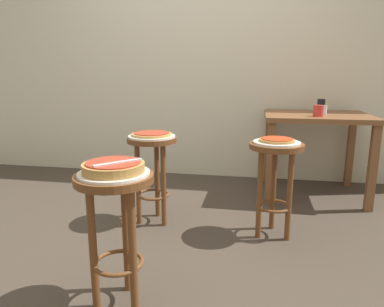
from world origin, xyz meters
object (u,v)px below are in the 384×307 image
at_px(stool_foreground, 116,212).
at_px(condiment_shaker, 324,110).
at_px(serving_plate_middle, 277,142).
at_px(serving_plate_leftside, 152,136).
at_px(serving_plate_foreground, 114,173).
at_px(stool_middle, 275,169).
at_px(pizza_middle, 277,140).
at_px(stool_leftside, 152,161).
at_px(cup_near_edge, 318,111).
at_px(dining_table, 316,127).
at_px(cup_far_edge, 321,105).
at_px(pizza_server_knife, 118,162).
at_px(pizza_leftside, 152,134).
at_px(pizza_foreground, 114,167).

height_order(stool_foreground, condiment_shaker, condiment_shaker).
distance_m(stool_foreground, condiment_shaker, 2.11).
bearing_deg(serving_plate_middle, serving_plate_leftside, 175.14).
relative_size(serving_plate_foreground, stool_middle, 0.49).
relative_size(pizza_middle, condiment_shaker, 2.89).
xyz_separation_m(stool_leftside, condiment_shaker, (1.28, 0.80, 0.31)).
distance_m(stool_foreground, cup_near_edge, 1.94).
bearing_deg(dining_table, serving_plate_middle, -112.46).
bearing_deg(condiment_shaker, serving_plate_middle, -116.32).
xyz_separation_m(stool_middle, serving_plate_leftside, (-0.85, 0.07, 0.18)).
relative_size(stool_foreground, serving_plate_leftside, 1.92).
bearing_deg(stool_middle, cup_far_edge, 68.29).
bearing_deg(stool_middle, pizza_middle, -172.87).
distance_m(stool_middle, stool_leftside, 0.85).
xyz_separation_m(stool_foreground, pizza_middle, (0.73, 0.86, 0.19)).
relative_size(serving_plate_foreground, serving_plate_leftside, 0.95).
distance_m(serving_plate_middle, cup_near_edge, 0.81).
bearing_deg(pizza_server_knife, stool_leftside, 52.04).
relative_size(serving_plate_foreground, pizza_server_knife, 1.41).
xyz_separation_m(pizza_middle, cup_near_edge, (0.36, 0.71, 0.12)).
distance_m(cup_far_edge, condiment_shaker, 0.23).
relative_size(pizza_leftside, cup_near_edge, 3.06).
bearing_deg(dining_table, stool_foreground, -121.98).
height_order(serving_plate_leftside, pizza_server_knife, pizza_server_knife).
relative_size(pizza_foreground, pizza_middle, 1.21).
relative_size(serving_plate_leftside, pizza_server_knife, 1.49).
distance_m(serving_plate_foreground, serving_plate_middle, 1.13).
bearing_deg(pizza_middle, stool_middle, 7.13).
bearing_deg(serving_plate_foreground, pizza_middle, 49.68).
bearing_deg(pizza_foreground, serving_plate_leftside, 96.99).
height_order(stool_leftside, cup_near_edge, cup_near_edge).
distance_m(pizza_foreground, condiment_shaker, 2.09).
height_order(pizza_foreground, stool_leftside, pizza_foreground).
height_order(serving_plate_foreground, serving_plate_leftside, same).
bearing_deg(serving_plate_foreground, stool_foreground, -86.42).
relative_size(stool_foreground, stool_middle, 1.00).
distance_m(serving_plate_leftside, pizza_server_knife, 0.97).
bearing_deg(serving_plate_leftside, pizza_foreground, -83.01).
bearing_deg(cup_near_edge, stool_foreground, -124.61).
height_order(stool_leftside, pizza_leftside, pizza_leftside).
xyz_separation_m(pizza_leftside, condiment_shaker, (1.28, 0.80, 0.12)).
distance_m(stool_leftside, dining_table, 1.50).
bearing_deg(cup_near_edge, cup_far_edge, 77.89).
relative_size(stool_middle, pizza_middle, 2.83).
bearing_deg(pizza_middle, cup_near_edge, 63.53).
bearing_deg(condiment_shaker, serving_plate_foreground, -123.87).
relative_size(pizza_middle, cup_near_edge, 2.46).
bearing_deg(pizza_server_knife, dining_table, 12.42).
bearing_deg(serving_plate_foreground, stool_middle, 49.68).
distance_m(serving_plate_foreground, pizza_foreground, 0.03).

